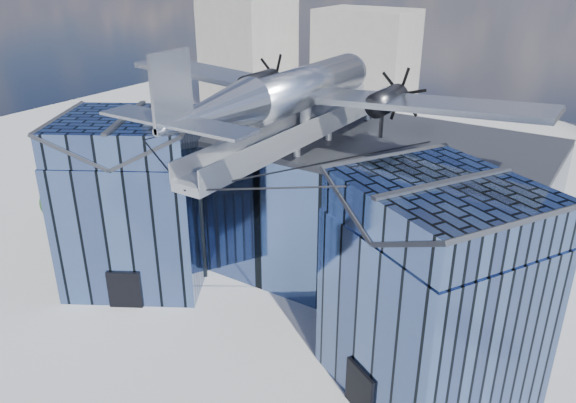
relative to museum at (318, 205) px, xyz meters
The scene contains 5 objects.
ground_plane 8.03m from the museum, 90.00° to the right, with size 120.00×120.00×0.00m, color gray.
museum is the anchor object (origin of this frame).
bg_towers 44.92m from the museum, 88.14° to the left, with size 77.00×24.50×26.00m.
tree_plaza_w 20.42m from the museum, 161.28° to the right, with size 3.56×3.56×5.29m.
tree_side_w 21.55m from the museum, behind, with size 4.33×4.33×6.00m.
Camera 1 is at (17.32, -24.88, 21.28)m, focal length 35.00 mm.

